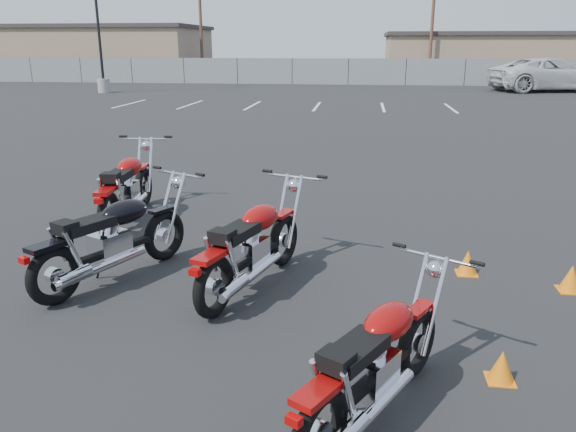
# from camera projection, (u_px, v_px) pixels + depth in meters

# --- Properties ---
(ground) EXTENTS (120.00, 120.00, 0.00)m
(ground) POSITION_uv_depth(u_px,v_px,m) (265.00, 282.00, 6.67)
(ground) COLOR black
(ground) RESTS_ON ground
(motorcycle_front_red) EXTENTS (0.94, 2.43, 1.19)m
(motorcycle_front_red) POSITION_uv_depth(u_px,v_px,m) (127.00, 187.00, 8.88)
(motorcycle_front_red) COLOR black
(motorcycle_front_red) RESTS_ON ground
(motorcycle_second_black) EXTENTS (1.48, 2.27, 1.15)m
(motorcycle_second_black) POSITION_uv_depth(u_px,v_px,m) (113.00, 239.00, 6.58)
(motorcycle_second_black) COLOR black
(motorcycle_second_black) RESTS_ON ground
(motorcycle_third_red) EXTENTS (1.22, 2.32, 1.15)m
(motorcycle_third_red) POSITION_uv_depth(u_px,v_px,m) (252.00, 246.00, 6.36)
(motorcycle_third_red) COLOR black
(motorcycle_third_red) RESTS_ON ground
(motorcycle_rear_red) EXTENTS (1.42, 1.99, 1.03)m
(motorcycle_rear_red) POSITION_uv_depth(u_px,v_px,m) (376.00, 362.00, 4.13)
(motorcycle_rear_red) COLOR black
(motorcycle_rear_red) RESTS_ON ground
(training_cone_near) EXTENTS (0.26, 0.26, 0.31)m
(training_cone_near) POSITION_uv_depth(u_px,v_px,m) (571.00, 278.00, 6.40)
(training_cone_near) COLOR orange
(training_cone_near) RESTS_ON ground
(training_cone_far) EXTENTS (0.25, 0.25, 0.30)m
(training_cone_far) POSITION_uv_depth(u_px,v_px,m) (467.00, 262.00, 6.87)
(training_cone_far) COLOR orange
(training_cone_far) RESTS_ON ground
(training_cone_extra) EXTENTS (0.23, 0.23, 0.28)m
(training_cone_extra) POSITION_uv_depth(u_px,v_px,m) (502.00, 366.00, 4.68)
(training_cone_extra) COLOR orange
(training_cone_extra) RESTS_ON ground
(light_pole_west) EXTENTS (0.80, 0.70, 10.49)m
(light_pole_west) POSITION_uv_depth(u_px,v_px,m) (100.00, 44.00, 32.38)
(light_pole_west) COLOR gray
(light_pole_west) RESTS_ON ground
(chainlink_fence) EXTENTS (80.06, 0.06, 1.80)m
(chainlink_fence) POSITION_uv_depth(u_px,v_px,m) (348.00, 72.00, 39.60)
(chainlink_fence) COLOR slate
(chainlink_fence) RESTS_ON ground
(tan_building_west) EXTENTS (18.40, 10.40, 4.30)m
(tan_building_west) POSITION_uv_depth(u_px,v_px,m) (96.00, 52.00, 48.60)
(tan_building_west) COLOR #8E765B
(tan_building_west) RESTS_ON ground
(tan_building_east) EXTENTS (14.40, 9.40, 3.70)m
(tan_building_east) POSITION_uv_depth(u_px,v_px,m) (472.00, 56.00, 46.61)
(tan_building_east) COLOR #8E765B
(tan_building_east) RESTS_ON ground
(utility_pole_b) EXTENTS (1.80, 0.24, 9.00)m
(utility_pole_b) POSITION_uv_depth(u_px,v_px,m) (201.00, 19.00, 44.72)
(utility_pole_b) COLOR #4D3323
(utility_pole_b) RESTS_ON ground
(utility_pole_c) EXTENTS (1.80, 0.24, 9.00)m
(utility_pole_c) POSITION_uv_depth(u_px,v_px,m) (433.00, 17.00, 41.54)
(utility_pole_c) COLOR #4D3323
(utility_pole_c) RESTS_ON ground
(parking_line_stripes) EXTENTS (15.12, 4.00, 0.01)m
(parking_line_stripes) POSITION_uv_depth(u_px,v_px,m) (285.00, 106.00, 25.94)
(parking_line_stripes) COLOR silver
(parking_line_stripes) RESTS_ON ground
(white_van) EXTENTS (5.15, 8.74, 3.11)m
(white_van) POSITION_uv_depth(u_px,v_px,m) (552.00, 65.00, 33.68)
(white_van) COLOR silver
(white_van) RESTS_ON ground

